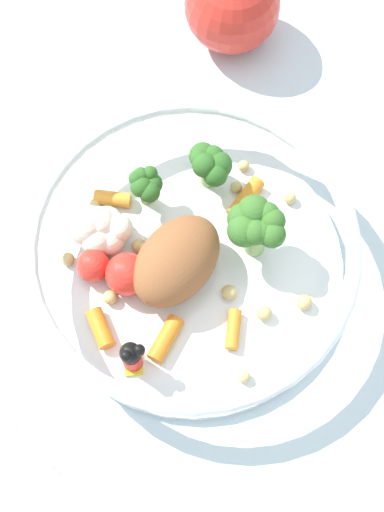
# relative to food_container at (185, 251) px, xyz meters

# --- Properties ---
(ground_plane) EXTENTS (2.40, 2.40, 0.00)m
(ground_plane) POSITION_rel_food_container_xyz_m (-0.01, -0.01, -0.03)
(ground_plane) COLOR silver
(food_container) EXTENTS (0.24, 0.24, 0.07)m
(food_container) POSITION_rel_food_container_xyz_m (0.00, 0.00, 0.00)
(food_container) COLOR white
(food_container) RESTS_ON ground_plane
(loose_apple) EXTENTS (0.08, 0.08, 0.09)m
(loose_apple) POSITION_rel_food_container_xyz_m (0.20, 0.08, 0.01)
(loose_apple) COLOR red
(loose_apple) RESTS_ON ground_plane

